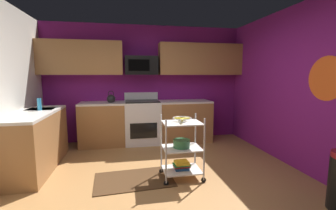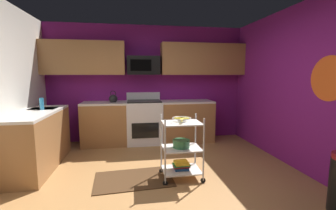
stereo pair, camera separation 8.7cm
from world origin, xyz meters
TOP-DOWN VIEW (x-y plane):
  - floor at (0.00, 0.00)m, footprint 4.40×4.80m
  - wall_back at (0.00, 2.43)m, footprint 4.52×0.06m
  - wall_right at (2.23, 0.00)m, footprint 0.06×4.80m
  - wall_flower_decal at (2.20, -0.22)m, footprint 0.00×0.61m
  - counter_run at (-0.71, 1.69)m, footprint 3.62×2.24m
  - oven_range at (-0.11, 2.10)m, footprint 0.76×0.65m
  - upper_cabinets at (0.02, 2.23)m, footprint 4.40×0.33m
  - microwave at (-0.11, 2.21)m, footprint 0.70×0.39m
  - rolling_cart at (0.32, 0.24)m, footprint 0.60×0.43m
  - fruit_bowl at (0.32, 0.24)m, footprint 0.27×0.27m
  - mixing_bowl_large at (0.31, 0.24)m, footprint 0.25×0.25m
  - book_stack at (0.32, 0.24)m, footprint 0.25×0.20m
  - kettle at (-0.76, 2.10)m, footprint 0.21×0.18m
  - dish_soap_bottle at (-1.85, 1.17)m, footprint 0.06×0.06m
  - floor_rug at (-0.37, 0.29)m, footprint 1.14×0.77m

SIDE VIEW (x-z plane):
  - floor at x=0.00m, z-range -0.04..0.00m
  - floor_rug at x=-0.37m, z-range 0.00..0.01m
  - book_stack at x=0.32m, z-range 0.13..0.25m
  - rolling_cart at x=0.32m, z-range 0.00..0.91m
  - counter_run at x=-0.71m, z-range 0.00..0.92m
  - oven_range at x=-0.11m, z-range -0.07..1.03m
  - mixing_bowl_large at x=0.31m, z-range 0.46..0.58m
  - fruit_bowl at x=0.32m, z-range 0.84..0.91m
  - kettle at x=-0.76m, z-range 0.86..1.13m
  - dish_soap_bottle at x=-1.85m, z-range 0.92..1.12m
  - wall_back at x=0.00m, z-range 0.00..2.60m
  - wall_right at x=2.23m, z-range 0.00..2.60m
  - wall_flower_decal at x=2.20m, z-range 1.15..1.75m
  - microwave at x=-0.11m, z-range 1.50..1.90m
  - upper_cabinets at x=0.02m, z-range 1.50..2.20m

